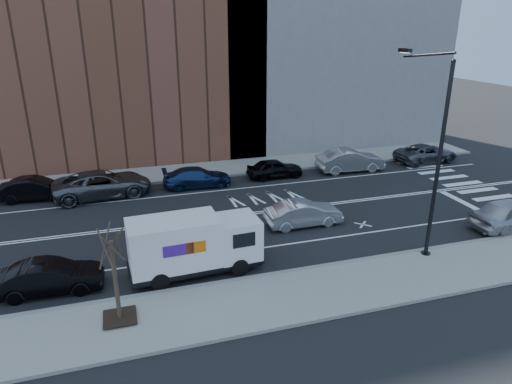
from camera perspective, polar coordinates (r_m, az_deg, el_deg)
ground at (r=26.40m, az=-1.78°, el=-2.85°), size 120.00×120.00×0.00m
sidewalk_near at (r=19.00m, az=5.50°, el=-12.69°), size 44.00×3.60×0.15m
sidewalk_far at (r=34.42m, az=-5.70°, el=2.82°), size 44.00×3.60×0.15m
curb_near at (r=20.41m, az=3.55°, el=-10.06°), size 44.00×0.25×0.17m
curb_far at (r=32.74m, az=-5.06°, el=1.93°), size 44.00×0.25×0.17m
crosswalk at (r=34.02m, az=25.17°, el=0.57°), size 3.00×14.00×0.01m
road_markings at (r=26.40m, az=-1.78°, el=-2.84°), size 40.00×8.60×0.01m
bldg_brick at (r=39.04m, az=-20.87°, el=20.03°), size 26.00×10.00×22.00m
streetlight at (r=21.90m, az=21.25°, el=4.88°), size 0.44×4.02×9.34m
street_tree at (r=17.50m, az=-17.05°, el=-11.45°), size 1.20×1.20×3.75m
fedex_van at (r=20.15m, az=-7.80°, el=-6.44°), size 5.89×2.29×2.65m
far_parked_b at (r=31.48m, az=-25.81°, el=0.35°), size 4.46×1.87×1.43m
far_parked_c at (r=30.44m, az=-18.64°, el=0.95°), size 6.29×3.46×1.67m
far_parked_d at (r=30.93m, az=-7.36°, el=1.85°), size 4.62×1.98×1.33m
far_parked_e at (r=32.53m, az=2.36°, el=2.97°), size 4.01×1.67×1.36m
far_parked_f at (r=34.62m, az=11.69°, el=3.89°), size 5.07×1.93×1.65m
far_parked_g at (r=38.64m, az=20.48°, el=4.56°), size 5.31×2.81×1.42m
driving_sedan at (r=24.94m, az=5.96°, el=-2.67°), size 4.20×1.48×1.38m
near_parked_rear_a at (r=20.69m, az=-24.35°, el=-9.69°), size 4.18×1.59×1.36m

